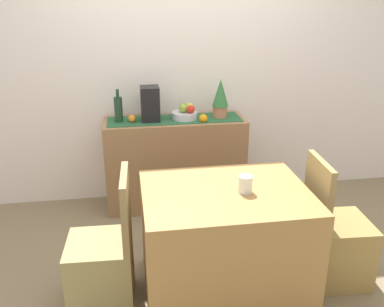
# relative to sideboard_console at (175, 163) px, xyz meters

# --- Properties ---
(ground_plane) EXTENTS (6.40, 6.40, 0.02)m
(ground_plane) POSITION_rel_sideboard_console_xyz_m (0.10, -0.92, -0.42)
(ground_plane) COLOR #7C6C50
(ground_plane) RESTS_ON ground
(room_wall_rear) EXTENTS (6.40, 0.06, 2.70)m
(room_wall_rear) POSITION_rel_sideboard_console_xyz_m (0.10, 0.26, 0.94)
(room_wall_rear) COLOR silver
(room_wall_rear) RESTS_ON ground
(sideboard_console) EXTENTS (1.26, 0.42, 0.83)m
(sideboard_console) POSITION_rel_sideboard_console_xyz_m (0.00, 0.00, 0.00)
(sideboard_console) COLOR #936A44
(sideboard_console) RESTS_ON ground
(table_runner) EXTENTS (1.19, 0.32, 0.01)m
(table_runner) POSITION_rel_sideboard_console_xyz_m (0.00, 0.00, 0.42)
(table_runner) COLOR #245633
(table_runner) RESTS_ON sideboard_console
(fruit_bowl) EXTENTS (0.23, 0.23, 0.06)m
(fruit_bowl) POSITION_rel_sideboard_console_xyz_m (0.09, 0.00, 0.45)
(fruit_bowl) COLOR silver
(fruit_bowl) RESTS_ON table_runner
(apple_right) EXTENTS (0.07, 0.07, 0.07)m
(apple_right) POSITION_rel_sideboard_console_xyz_m (0.14, 0.03, 0.52)
(apple_right) COLOR gold
(apple_right) RESTS_ON fruit_bowl
(apple_center) EXTENTS (0.07, 0.07, 0.07)m
(apple_center) POSITION_rel_sideboard_console_xyz_m (0.14, -0.04, 0.52)
(apple_center) COLOR red
(apple_center) RESTS_ON fruit_bowl
(apple_front) EXTENTS (0.07, 0.07, 0.07)m
(apple_front) POSITION_rel_sideboard_console_xyz_m (0.08, -0.01, 0.52)
(apple_front) COLOR olive
(apple_front) RESTS_ON fruit_bowl
(apple_rear) EXTENTS (0.06, 0.06, 0.06)m
(apple_rear) POSITION_rel_sideboard_console_xyz_m (0.09, 0.07, 0.51)
(apple_rear) COLOR #84AC2C
(apple_rear) RESTS_ON fruit_bowl
(wine_bottle) EXTENTS (0.07, 0.07, 0.29)m
(wine_bottle) POSITION_rel_sideboard_console_xyz_m (-0.49, 0.00, 0.53)
(wine_bottle) COLOR #1C3A25
(wine_bottle) RESTS_ON sideboard_console
(coffee_maker) EXTENTS (0.16, 0.18, 0.30)m
(coffee_maker) POSITION_rel_sideboard_console_xyz_m (-0.21, 0.00, 0.57)
(coffee_maker) COLOR black
(coffee_maker) RESTS_ON sideboard_console
(potted_plant) EXTENTS (0.15, 0.15, 0.35)m
(potted_plant) POSITION_rel_sideboard_console_xyz_m (0.41, 0.00, 0.60)
(potted_plant) COLOR #AF6E51
(potted_plant) RESTS_ON sideboard_console
(orange_loose_mid) EXTENTS (0.07, 0.07, 0.07)m
(orange_loose_mid) POSITION_rel_sideboard_console_xyz_m (-0.37, -0.02, 0.45)
(orange_loose_mid) COLOR orange
(orange_loose_mid) RESTS_ON sideboard_console
(orange_loose_end) EXTENTS (0.07, 0.07, 0.07)m
(orange_loose_end) POSITION_rel_sideboard_console_xyz_m (0.24, -0.12, 0.45)
(orange_loose_end) COLOR orange
(orange_loose_end) RESTS_ON sideboard_console
(dining_table) EXTENTS (1.04, 0.81, 0.74)m
(dining_table) POSITION_rel_sideboard_console_xyz_m (0.17, -1.30, -0.04)
(dining_table) COLOR olive
(dining_table) RESTS_ON ground
(coffee_cup) EXTENTS (0.09, 0.09, 0.11)m
(coffee_cup) POSITION_rel_sideboard_console_xyz_m (0.28, -1.33, 0.38)
(coffee_cup) COLOR silver
(coffee_cup) RESTS_ON dining_table
(chair_near_window) EXTENTS (0.42, 0.42, 0.90)m
(chair_near_window) POSITION_rel_sideboard_console_xyz_m (-0.62, -1.30, -0.15)
(chair_near_window) COLOR olive
(chair_near_window) RESTS_ON ground
(chair_by_corner) EXTENTS (0.42, 0.42, 0.90)m
(chair_by_corner) POSITION_rel_sideboard_console_xyz_m (0.95, -1.29, -0.15)
(chair_by_corner) COLOR olive
(chair_by_corner) RESTS_ON ground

